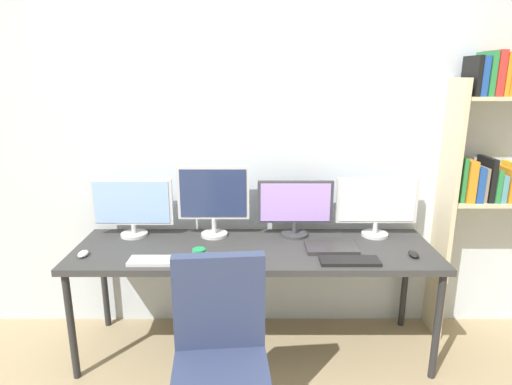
# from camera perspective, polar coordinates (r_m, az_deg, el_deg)

# --- Properties ---
(wall_back) EXTENTS (4.69, 0.10, 2.60)m
(wall_back) POSITION_cam_1_polar(r_m,az_deg,el_deg) (3.03, 0.03, 5.68)
(wall_back) COLOR silver
(wall_back) RESTS_ON ground_plane
(desk) EXTENTS (2.29, 0.68, 0.74)m
(desk) POSITION_cam_1_polar(r_m,az_deg,el_deg) (2.79, -0.00, -8.21)
(desk) COLOR #333333
(desk) RESTS_ON ground_plane
(bookshelf) EXTENTS (0.83, 0.28, 1.96)m
(bookshelf) POSITION_cam_1_polar(r_m,az_deg,el_deg) (3.28, 29.65, 2.80)
(bookshelf) COLOR beige
(bookshelf) RESTS_ON ground_plane
(office_chair) EXTENTS (0.52, 0.52, 0.99)m
(office_chair) POSITION_cam_1_polar(r_m,az_deg,el_deg) (2.23, -4.44, -23.59)
(office_chair) COLOR #2D2D33
(office_chair) RESTS_ON ground_plane
(monitor_far_left) EXTENTS (0.55, 0.18, 0.40)m
(monitor_far_left) POSITION_cam_1_polar(r_m,az_deg,el_deg) (3.02, -15.85, -1.61)
(monitor_far_left) COLOR silver
(monitor_far_left) RESTS_ON desk
(monitor_center_left) EXTENTS (0.48, 0.18, 0.48)m
(monitor_center_left) POSITION_cam_1_polar(r_m,az_deg,el_deg) (2.90, -5.43, -0.64)
(monitor_center_left) COLOR silver
(monitor_center_left) RESTS_ON desk
(monitor_center_right) EXTENTS (0.51, 0.18, 0.39)m
(monitor_center_right) POSITION_cam_1_polar(r_m,az_deg,el_deg) (2.91, 5.43, -1.77)
(monitor_center_right) COLOR #38383D
(monitor_center_right) RESTS_ON desk
(monitor_far_right) EXTENTS (0.54, 0.18, 0.41)m
(monitor_far_right) POSITION_cam_1_polar(r_m,az_deg,el_deg) (3.01, 15.91, -1.52)
(monitor_far_right) COLOR silver
(monitor_far_right) RESTS_ON desk
(keyboard_left) EXTENTS (0.35, 0.13, 0.02)m
(keyboard_left) POSITION_cam_1_polar(r_m,az_deg,el_deg) (2.62, -12.51, -8.79)
(keyboard_left) COLOR silver
(keyboard_left) RESTS_ON desk
(keyboard_right) EXTENTS (0.35, 0.13, 0.02)m
(keyboard_right) POSITION_cam_1_polar(r_m,az_deg,el_deg) (2.62, 12.48, -8.84)
(keyboard_right) COLOR black
(keyboard_right) RESTS_ON desk
(mouse_left_side) EXTENTS (0.06, 0.10, 0.03)m
(mouse_left_side) POSITION_cam_1_polar(r_m,az_deg,el_deg) (2.80, 20.32, -7.68)
(mouse_left_side) COLOR black
(mouse_left_side) RESTS_ON desk
(mouse_right_side) EXTENTS (0.06, 0.10, 0.03)m
(mouse_right_side) POSITION_cam_1_polar(r_m,az_deg,el_deg) (2.84, -21.67, -7.51)
(mouse_right_side) COLOR silver
(mouse_right_side) RESTS_ON desk
(laptop_closed) EXTENTS (0.32, 0.22, 0.02)m
(laptop_closed) POSITION_cam_1_polar(r_m,az_deg,el_deg) (2.79, 10.10, -7.13)
(laptop_closed) COLOR #2D2D2D
(laptop_closed) RESTS_ON desk
(coffee_mug) EXTENTS (0.11, 0.08, 0.09)m
(coffee_mug) POSITION_cam_1_polar(r_m,az_deg,el_deg) (2.55, -7.25, -8.33)
(coffee_mug) COLOR #1E8C4C
(coffee_mug) RESTS_ON desk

